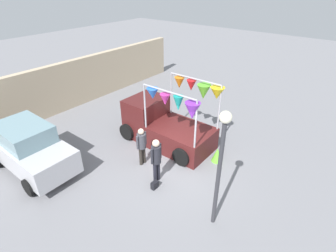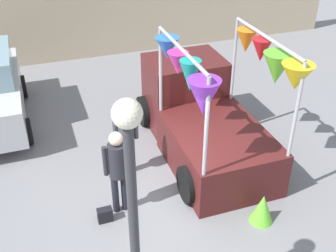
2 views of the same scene
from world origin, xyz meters
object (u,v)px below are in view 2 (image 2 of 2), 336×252
object	(u,v)px
vendor_truck	(201,112)
person_vendor	(126,134)
folded_kite_bundle_lime	(262,208)
street_lamp	(132,202)
handbag	(105,215)
person_customer	(118,165)

from	to	relation	value
vendor_truck	person_vendor	bearing A→B (deg)	-167.50
person_vendor	folded_kite_bundle_lime	world-z (taller)	person_vendor
vendor_truck	street_lamp	size ratio (longest dim) A/B	1.10
handbag	street_lamp	bearing A→B (deg)	-89.85
handbag	folded_kite_bundle_lime	distance (m)	2.92
handbag	street_lamp	xyz separation A→B (m)	(0.01, -2.35, 2.34)
folded_kite_bundle_lime	person_vendor	bearing A→B (deg)	131.31
person_customer	folded_kite_bundle_lime	bearing A→B (deg)	-25.54
handbag	street_lamp	world-z (taller)	street_lamp
handbag	folded_kite_bundle_lime	xyz separation A→B (m)	(2.76, -0.95, 0.16)
vendor_truck	street_lamp	distance (m)	5.09
person_customer	handbag	size ratio (longest dim) A/B	6.32
person_vendor	street_lamp	world-z (taller)	street_lamp
street_lamp	person_vendor	bearing A→B (deg)	78.12
person_customer	person_vendor	bearing A→B (deg)	68.93
person_vendor	folded_kite_bundle_lime	distance (m)	3.08
folded_kite_bundle_lime	street_lamp	bearing A→B (deg)	-153.02
handbag	vendor_truck	bearing A→B (deg)	33.12
folded_kite_bundle_lime	person_customer	bearing A→B (deg)	154.46
vendor_truck	person_customer	world-z (taller)	vendor_truck
street_lamp	folded_kite_bundle_lime	world-z (taller)	street_lamp
vendor_truck	person_customer	xyz separation A→B (m)	(-2.28, -1.52, 0.17)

